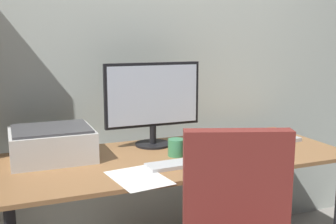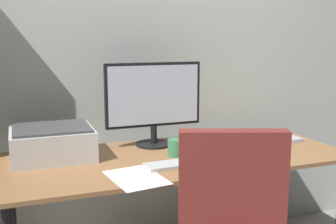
{
  "view_description": "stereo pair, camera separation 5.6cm",
  "coord_description": "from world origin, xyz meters",
  "px_view_note": "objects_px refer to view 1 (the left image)",
  "views": [
    {
      "loc": [
        -0.81,
        -1.89,
        1.35
      ],
      "look_at": [
        -0.03,
        0.05,
        0.96
      ],
      "focal_mm": 43.9,
      "sensor_mm": 36.0,
      "label": 1
    },
    {
      "loc": [
        -0.76,
        -1.91,
        1.35
      ],
      "look_at": [
        -0.03,
        0.05,
        0.96
      ],
      "focal_mm": 43.9,
      "sensor_mm": 36.0,
      "label": 2
    }
  ],
  "objects_px": {
    "desk": "(176,169)",
    "printer": "(52,143)",
    "keyboard": "(177,164)",
    "coffee_mug": "(176,147)",
    "monitor": "(153,99)",
    "laptop": "(267,138)",
    "mouse": "(215,157)"
  },
  "relations": [
    {
      "from": "desk",
      "to": "printer",
      "type": "bearing_deg",
      "value": 164.61
    },
    {
      "from": "monitor",
      "to": "mouse",
      "type": "bearing_deg",
      "value": -63.96
    },
    {
      "from": "desk",
      "to": "coffee_mug",
      "type": "relative_size",
      "value": 17.31
    },
    {
      "from": "desk",
      "to": "printer",
      "type": "relative_size",
      "value": 4.41
    },
    {
      "from": "printer",
      "to": "monitor",
      "type": "bearing_deg",
      "value": 5.93
    },
    {
      "from": "monitor",
      "to": "laptop",
      "type": "relative_size",
      "value": 1.7
    },
    {
      "from": "desk",
      "to": "coffee_mug",
      "type": "bearing_deg",
      "value": -116.84
    },
    {
      "from": "keyboard",
      "to": "mouse",
      "type": "bearing_deg",
      "value": 0.41
    },
    {
      "from": "keyboard",
      "to": "coffee_mug",
      "type": "xyz_separation_m",
      "value": [
        0.07,
        0.16,
        0.04
      ]
    },
    {
      "from": "printer",
      "to": "keyboard",
      "type": "bearing_deg",
      "value": -32.47
    },
    {
      "from": "desk",
      "to": "laptop",
      "type": "relative_size",
      "value": 5.51
    },
    {
      "from": "monitor",
      "to": "printer",
      "type": "distance_m",
      "value": 0.59
    },
    {
      "from": "monitor",
      "to": "mouse",
      "type": "xyz_separation_m",
      "value": [
        0.19,
        -0.38,
        -0.25
      ]
    },
    {
      "from": "desk",
      "to": "laptop",
      "type": "height_order",
      "value": "laptop"
    },
    {
      "from": "monitor",
      "to": "keyboard",
      "type": "bearing_deg",
      "value": -93.66
    },
    {
      "from": "monitor",
      "to": "mouse",
      "type": "relative_size",
      "value": 5.68
    },
    {
      "from": "coffee_mug",
      "to": "keyboard",
      "type": "bearing_deg",
      "value": -112.73
    },
    {
      "from": "desk",
      "to": "laptop",
      "type": "bearing_deg",
      "value": 7.79
    },
    {
      "from": "monitor",
      "to": "printer",
      "type": "xyz_separation_m",
      "value": [
        -0.56,
        -0.06,
        -0.18
      ]
    },
    {
      "from": "monitor",
      "to": "printer",
      "type": "relative_size",
      "value": 1.36
    },
    {
      "from": "desk",
      "to": "keyboard",
      "type": "bearing_deg",
      "value": -113.07
    },
    {
      "from": "desk",
      "to": "printer",
      "type": "height_order",
      "value": "printer"
    },
    {
      "from": "mouse",
      "to": "laptop",
      "type": "height_order",
      "value": "mouse"
    },
    {
      "from": "keyboard",
      "to": "mouse",
      "type": "distance_m",
      "value": 0.21
    },
    {
      "from": "mouse",
      "to": "coffee_mug",
      "type": "height_order",
      "value": "coffee_mug"
    },
    {
      "from": "desk",
      "to": "keyboard",
      "type": "xyz_separation_m",
      "value": [
        -0.07,
        -0.17,
        0.08
      ]
    },
    {
      "from": "keyboard",
      "to": "coffee_mug",
      "type": "relative_size",
      "value": 2.85
    },
    {
      "from": "laptop",
      "to": "printer",
      "type": "bearing_deg",
      "value": 174.15
    },
    {
      "from": "coffee_mug",
      "to": "laptop",
      "type": "bearing_deg",
      "value": 8.91
    },
    {
      "from": "keyboard",
      "to": "coffee_mug",
      "type": "height_order",
      "value": "coffee_mug"
    },
    {
      "from": "mouse",
      "to": "laptop",
      "type": "distance_m",
      "value": 0.54
    },
    {
      "from": "laptop",
      "to": "printer",
      "type": "height_order",
      "value": "printer"
    }
  ]
}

